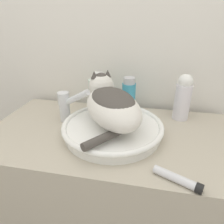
{
  "coord_description": "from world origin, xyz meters",
  "views": [
    {
      "loc": [
        0.14,
        -0.4,
        1.21
      ],
      "look_at": [
        0.01,
        0.23,
        0.9
      ],
      "focal_mm": 32.0,
      "sensor_mm": 36.0,
      "label": 1
    }
  ],
  "objects_px": {
    "mouthwash_bottle": "(129,97)",
    "lotion_bottle_white": "(183,97)",
    "cat": "(111,103)",
    "cream_tube": "(178,179)",
    "faucet": "(67,104)",
    "soap_pump_bottle": "(96,95)"
  },
  "relations": [
    {
      "from": "cat",
      "to": "soap_pump_bottle",
      "type": "bearing_deg",
      "value": -2.14
    },
    {
      "from": "soap_pump_bottle",
      "to": "cat",
      "type": "bearing_deg",
      "value": -59.09
    },
    {
      "from": "faucet",
      "to": "soap_pump_bottle",
      "type": "height_order",
      "value": "soap_pump_bottle"
    },
    {
      "from": "cat",
      "to": "mouthwash_bottle",
      "type": "xyz_separation_m",
      "value": [
        0.04,
        0.18,
        -0.04
      ]
    },
    {
      "from": "mouthwash_bottle",
      "to": "lotion_bottle_white",
      "type": "relative_size",
      "value": 0.87
    },
    {
      "from": "faucet",
      "to": "cream_tube",
      "type": "xyz_separation_m",
      "value": [
        0.43,
        -0.27,
        -0.07
      ]
    },
    {
      "from": "faucet",
      "to": "cream_tube",
      "type": "relative_size",
      "value": 1.22
    },
    {
      "from": "cat",
      "to": "soap_pump_bottle",
      "type": "relative_size",
      "value": 1.99
    },
    {
      "from": "cream_tube",
      "to": "soap_pump_bottle",
      "type": "bearing_deg",
      "value": 130.25
    },
    {
      "from": "soap_pump_bottle",
      "to": "lotion_bottle_white",
      "type": "distance_m",
      "value": 0.38
    },
    {
      "from": "lotion_bottle_white",
      "to": "cream_tube",
      "type": "relative_size",
      "value": 1.5
    },
    {
      "from": "mouthwash_bottle",
      "to": "lotion_bottle_white",
      "type": "height_order",
      "value": "lotion_bottle_white"
    },
    {
      "from": "lotion_bottle_white",
      "to": "cream_tube",
      "type": "bearing_deg",
      "value": -96.31
    },
    {
      "from": "faucet",
      "to": "cream_tube",
      "type": "height_order",
      "value": "faucet"
    },
    {
      "from": "mouthwash_bottle",
      "to": "cream_tube",
      "type": "bearing_deg",
      "value": -64.84
    },
    {
      "from": "soap_pump_bottle",
      "to": "mouthwash_bottle",
      "type": "xyz_separation_m",
      "value": [
        0.15,
        0.0,
        0.0
      ]
    },
    {
      "from": "soap_pump_bottle",
      "to": "cream_tube",
      "type": "relative_size",
      "value": 1.43
    },
    {
      "from": "cat",
      "to": "cream_tube",
      "type": "relative_size",
      "value": 2.85
    },
    {
      "from": "lotion_bottle_white",
      "to": "mouthwash_bottle",
      "type": "bearing_deg",
      "value": 180.0
    },
    {
      "from": "lotion_bottle_white",
      "to": "soap_pump_bottle",
      "type": "bearing_deg",
      "value": 180.0
    },
    {
      "from": "soap_pump_bottle",
      "to": "cream_tube",
      "type": "bearing_deg",
      "value": -49.75
    },
    {
      "from": "cat",
      "to": "faucet",
      "type": "relative_size",
      "value": 2.33
    }
  ]
}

